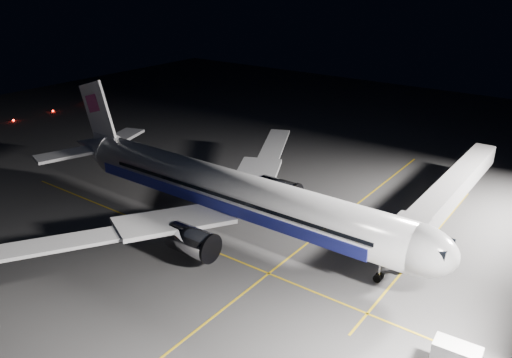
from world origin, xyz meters
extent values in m
plane|color=#4C4C4F|center=(0.00, 0.00, 0.00)|extent=(200.00, 200.00, 0.00)
cube|color=gold|center=(10.00, 0.00, 0.01)|extent=(0.25, 80.00, 0.01)
cube|color=gold|center=(0.00, -6.00, 0.01)|extent=(70.00, 0.25, 0.01)
cube|color=gold|center=(22.00, 10.00, 0.01)|extent=(0.25, 40.00, 0.01)
cylinder|color=silver|center=(0.00, 0.00, 5.30)|extent=(48.00, 5.60, 5.60)
ellipsoid|color=silver|center=(24.00, 0.00, 5.30)|extent=(8.96, 5.60, 5.60)
cube|color=black|center=(26.30, 0.00, 6.30)|extent=(2.20, 3.40, 0.90)
cone|color=silver|center=(-28.50, 0.00, 5.60)|extent=(9.00, 5.49, 5.49)
cube|color=navy|center=(-1.00, 2.78, 4.40)|extent=(42.24, 0.25, 1.50)
cube|color=navy|center=(-1.00, -2.78, 4.40)|extent=(42.24, 0.25, 1.50)
cube|color=silver|center=(-2.50, 8.00, 3.70)|extent=(11.36, 15.23, 1.53)
cube|color=silver|center=(-2.50, -8.00, 3.70)|extent=(11.36, 15.23, 1.53)
cube|color=silver|center=(-7.50, 20.50, 4.57)|extent=(8.57, 13.22, 1.31)
cube|color=silver|center=(-7.50, -20.50, 4.57)|extent=(8.57, 13.22, 1.31)
cube|color=silver|center=(-28.00, 5.20, 5.90)|extent=(6.20, 9.67, 0.45)
cube|color=silver|center=(-28.00, -5.20, 5.90)|extent=(6.20, 9.67, 0.45)
cube|color=white|center=(-26.20, 0.00, 11.50)|extent=(7.53, 0.40, 10.28)
cube|color=#D74993|center=(-27.00, 0.00, 12.90)|extent=(3.22, 0.55, 3.22)
cylinder|color=#B7B7BF|center=(1.20, 9.00, 2.55)|extent=(5.60, 3.40, 3.40)
cylinder|color=#B7B7BF|center=(1.20, -9.00, 2.55)|extent=(5.60, 3.40, 3.40)
cylinder|color=#9999A0|center=(20.50, 0.00, 1.25)|extent=(0.26, 0.26, 2.50)
cylinder|color=black|center=(20.50, 0.00, 0.45)|extent=(0.90, 0.70, 0.90)
cylinder|color=#9999A0|center=(-3.00, 4.30, 1.25)|extent=(0.26, 0.26, 2.50)
cylinder|color=#9999A0|center=(-3.00, -4.30, 1.25)|extent=(0.26, 0.26, 2.50)
cylinder|color=black|center=(-3.00, 4.30, 0.55)|extent=(1.10, 1.60, 1.10)
cylinder|color=black|center=(-3.00, -4.30, 0.55)|extent=(1.10, 1.60, 1.10)
cube|color=#B2B2B7|center=(22.00, 20.05, 4.60)|extent=(3.00, 33.90, 2.80)
cube|color=#B2B2B7|center=(22.00, 4.20, 4.60)|extent=(3.60, 3.20, 3.40)
cylinder|color=#9999A0|center=(22.00, 4.20, 1.55)|extent=(0.70, 0.70, 3.10)
cylinder|color=black|center=(22.00, 3.30, 0.35)|extent=(0.70, 0.30, 0.70)
cylinder|color=black|center=(22.00, 5.10, 0.35)|extent=(0.70, 0.30, 0.70)
sphere|color=#FF140A|center=(-72.00, 10.00, 0.22)|extent=(0.44, 0.44, 0.44)
sphere|color=#FF140A|center=(-72.00, 20.00, 0.22)|extent=(0.44, 0.44, 0.44)
sphere|color=#FF140A|center=(-72.00, 30.00, 0.22)|extent=(0.44, 0.44, 0.44)
cube|color=silver|center=(31.16, -8.59, 1.50)|extent=(3.98, 2.17, 2.12)
cylinder|color=black|center=(29.74, -7.66, 0.39)|extent=(0.79, 0.29, 0.77)
cube|color=black|center=(-4.60, 13.69, 0.77)|extent=(2.54, 1.67, 1.13)
cube|color=black|center=(-4.60, 13.69, 1.48)|extent=(1.08, 1.08, 0.61)
sphere|color=#FFF2CC|center=(-5.16, 12.93, 0.77)|extent=(0.27, 0.27, 0.27)
sphere|color=#FFF2CC|center=(-4.13, 12.87, 0.77)|extent=(0.27, 0.27, 0.27)
cylinder|color=black|center=(-3.63, 14.51, 0.31)|extent=(0.63, 0.26, 0.61)
cylinder|color=black|center=(-3.73, 12.77, 0.31)|extent=(0.63, 0.26, 0.61)
cylinder|color=black|center=(-5.47, 14.61, 0.31)|extent=(0.63, 0.26, 0.61)
cylinder|color=black|center=(-5.57, 12.88, 0.31)|extent=(0.63, 0.26, 0.61)
cone|color=#F85F0A|center=(4.40, 4.00, 0.33)|extent=(0.44, 0.44, 0.66)
cone|color=#F85F0A|center=(-4.43, 8.34, 0.27)|extent=(0.35, 0.35, 0.53)
cone|color=#F85F0A|center=(3.10, 10.05, 0.33)|extent=(0.44, 0.44, 0.66)
camera|label=1|loc=(37.19, -45.22, 31.51)|focal=35.00mm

